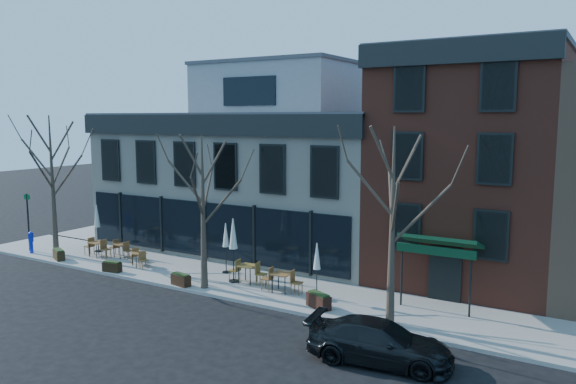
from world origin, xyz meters
The scene contains 24 objects.
ground centered at (0.00, 0.00, 0.00)m, with size 120.00×120.00×0.00m, color black.
sidewalk_front centered at (3.25, -2.15, 0.07)m, with size 33.50×4.70×0.15m, color gray.
sidewalk_side centered at (-11.25, 6.00, 0.07)m, with size 4.50×12.00×0.15m, color gray.
corner_building centered at (0.07, 5.07, 4.72)m, with size 18.39×10.39×11.10m.
red_brick_building centered at (13.00, 4.98, 5.64)m, with size 8.20×11.78×11.18m.
tree_corner centered at (-8.49, -3.20, 4.25)m, with size 3.93×3.98×7.92m.
tree_mid centered at (3.01, -3.90, 3.79)m, with size 3.50×3.55×7.04m.
tree_right centered at (12.01, -3.90, 4.02)m, with size 3.72×3.77×7.48m.
sign_pole centered at (-10.50, -3.50, 2.07)m, with size 0.50×0.10×3.40m.
parked_sedan centered at (12.78, -6.94, 0.69)m, with size 1.93×4.75×1.38m, color black.
call_box centered at (-9.85, -3.83, 0.84)m, with size 0.26×0.26×1.30m.
cafe_set_0 centered at (-5.90, -2.43, 0.68)m, with size 1.96×0.81×1.02m.
cafe_set_1 centered at (-4.66, -1.83, 0.63)m, with size 1.82×0.81×0.94m.
cafe_set_2 centered at (-2.41, -2.69, 0.60)m, with size 1.70×0.99×0.88m.
cafe_set_4 centered at (4.29, -2.25, 0.69)m, with size 2.02×0.85×1.05m.
cafe_set_5 centered at (6.39, -2.61, 0.69)m, with size 2.03×0.87×1.05m.
umbrella_0 centered at (-6.85, -1.58, 2.10)m, with size 0.44×0.44×2.77m.
umbrella_2 centered at (2.33, -1.36, 1.95)m, with size 0.41×0.41×2.55m.
umbrella_3 centered at (3.60, -2.44, 2.32)m, with size 0.49×0.49×3.07m.
umbrella_4 centered at (8.14, -2.56, 1.87)m, with size 0.39×0.39×2.44m.
planter_0 centered at (-7.22, -3.99, 0.44)m, with size 1.12×0.80×0.58m.
planter_1 centered at (-2.77, -4.20, 0.42)m, with size 1.02×0.55×0.54m.
planter_2 centered at (1.83, -4.20, 0.43)m, with size 1.08×0.58×0.57m.
planter_3 centered at (8.82, -3.66, 0.47)m, with size 1.24×0.90×0.64m.
Camera 1 is at (19.17, -23.44, 7.94)m, focal length 35.00 mm.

